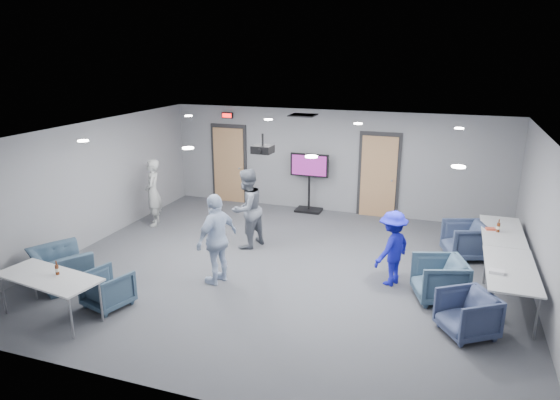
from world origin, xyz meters
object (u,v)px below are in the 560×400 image
(table_right_a, at_px, (502,233))
(table_front_left, at_px, (49,279))
(chair_front_a, at_px, (108,289))
(bottle_front, at_px, (57,270))
(person_d, at_px, (392,248))
(chair_right_a, at_px, (466,240))
(person_b, at_px, (247,209))
(tv_stand, at_px, (309,179))
(projector, at_px, (263,149))
(bottle_right, at_px, (498,227))
(table_right_b, at_px, (511,271))
(person_c, at_px, (217,239))
(chair_right_c, at_px, (467,314))
(person_a, at_px, (153,193))
(chair_right_b, at_px, (439,279))
(chair_front_b, at_px, (61,268))

(table_right_a, bearing_deg, table_front_left, 123.68)
(chair_front_a, relative_size, bottle_front, 2.98)
(person_d, height_order, chair_right_a, person_d)
(person_b, xyz_separation_m, chair_front_a, (-1.17, -3.25, -0.56))
(tv_stand, relative_size, projector, 4.21)
(bottle_right, bearing_deg, person_b, -172.79)
(table_right_b, xyz_separation_m, bottle_front, (-6.84, -2.63, 0.13))
(person_d, height_order, chair_front_a, person_d)
(chair_front_a, height_order, table_right_b, table_right_b)
(person_c, bearing_deg, chair_right_c, 101.45)
(person_b, relative_size, chair_right_c, 2.33)
(bottle_front, xyz_separation_m, projector, (2.44, 2.78, 1.59))
(person_a, relative_size, chair_right_b, 1.98)
(table_right_a, height_order, bottle_right, bottle_right)
(person_c, height_order, tv_stand, person_c)
(chair_front_a, bearing_deg, tv_stand, -89.85)
(chair_right_b, bearing_deg, tv_stand, -157.84)
(chair_right_c, height_order, bottle_right, bottle_right)
(person_d, distance_m, table_front_left, 5.84)
(person_d, height_order, tv_stand, tv_stand)
(person_c, bearing_deg, chair_front_a, -25.89)
(person_a, height_order, person_b, person_b)
(chair_front_a, bearing_deg, person_d, -134.93)
(chair_front_b, xyz_separation_m, bottle_right, (7.57, 3.51, 0.48))
(chair_right_c, distance_m, bottle_front, 6.40)
(person_c, relative_size, table_right_a, 0.91)
(person_c, bearing_deg, chair_right_b, 115.85)
(person_b, distance_m, chair_right_c, 5.05)
(tv_stand, bearing_deg, person_b, -101.33)
(table_front_left, distance_m, bottle_right, 8.20)
(tv_stand, bearing_deg, chair_right_c, -52.27)
(person_d, bearing_deg, person_a, -76.16)
(table_right_b, bearing_deg, chair_front_b, 102.68)
(person_a, distance_m, bottle_right, 7.81)
(person_b, xyz_separation_m, tv_stand, (0.58, 2.88, 0.02))
(person_b, relative_size, person_d, 1.25)
(chair_right_c, distance_m, chair_front_a, 5.78)
(person_d, height_order, projector, projector)
(chair_right_c, bearing_deg, table_right_a, 133.82)
(chair_right_c, xyz_separation_m, table_right_b, (0.65, 1.06, 0.35))
(table_right_a, distance_m, table_front_left, 8.34)
(projector, bearing_deg, bottle_front, -129.17)
(chair_right_b, bearing_deg, person_d, -131.15)
(projector, bearing_deg, person_d, 6.17)
(chair_front_b, bearing_deg, table_right_b, -135.47)
(tv_stand, bearing_deg, bottle_front, -108.72)
(chair_right_b, distance_m, bottle_front, 6.32)
(person_c, bearing_deg, chair_right_a, 138.93)
(bottle_front, bearing_deg, chair_right_b, 24.27)
(tv_stand, bearing_deg, person_a, -145.36)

